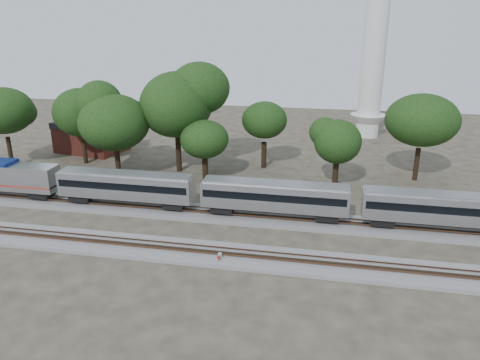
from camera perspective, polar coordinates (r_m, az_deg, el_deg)
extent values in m
plane|color=#383328|center=(53.08, -7.44, -6.63)|extent=(160.00, 160.00, 0.00)
cube|color=slate|center=(58.18, -5.59, -3.94)|extent=(160.00, 5.00, 0.40)
cube|color=brown|center=(57.38, -5.81, -3.79)|extent=(160.00, 0.08, 0.15)
cube|color=brown|center=(58.64, -5.41, -3.26)|extent=(160.00, 0.08, 0.15)
cube|color=slate|center=(49.64, -8.92, -8.38)|extent=(160.00, 5.00, 0.40)
cube|color=brown|center=(48.83, -9.23, -8.28)|extent=(160.00, 0.08, 0.15)
cube|color=brown|center=(50.03, -8.66, -7.55)|extent=(160.00, 0.08, 0.15)
cube|color=#BBBDC2|center=(67.67, -25.36, 0.36)|extent=(10.53, 2.98, 3.28)
cube|color=#A62519|center=(68.62, -26.06, -0.24)|extent=(12.91, 3.02, 0.18)
cube|color=black|center=(66.59, -23.00, -1.49)|extent=(2.58, 2.19, 0.89)
cube|color=#BBBDC2|center=(60.15, -13.72, -0.65)|extent=(17.28, 2.98, 2.98)
cube|color=black|center=(60.05, -13.74, -0.38)|extent=(16.69, 3.03, 0.89)
cube|color=gray|center=(59.66, -13.84, 0.75)|extent=(16.89, 2.38, 0.35)
cube|color=black|center=(63.62, -18.72, -1.89)|extent=(2.58, 2.19, 0.89)
cube|color=black|center=(58.55, -7.99, -2.85)|extent=(2.58, 2.19, 0.89)
cube|color=#BBBDC2|center=(55.16, 4.22, -1.96)|extent=(17.28, 2.98, 2.98)
cube|color=black|center=(55.06, 4.22, -1.67)|extent=(16.69, 3.03, 0.89)
cube|color=gray|center=(54.63, 4.26, -0.45)|extent=(16.89, 2.38, 0.35)
cube|color=black|center=(56.91, -2.10, -3.33)|extent=(2.58, 2.19, 0.89)
cube|color=black|center=(55.57, 10.60, -4.25)|extent=(2.58, 2.19, 0.89)
cube|color=#BBBDC2|center=(56.27, 23.47, -3.14)|extent=(17.28, 2.98, 2.98)
cube|color=black|center=(56.17, 23.51, -2.86)|extent=(16.69, 3.03, 0.89)
cube|color=gray|center=(55.74, 23.67, -1.68)|extent=(16.89, 2.38, 0.35)
cube|color=black|center=(55.93, 16.93, -4.63)|extent=(2.58, 2.19, 0.89)
cylinder|color=#512D19|center=(46.49, -2.62, -9.85)|extent=(0.06, 0.06, 0.86)
cylinder|color=#B40F0C|center=(46.30, -2.63, -9.44)|extent=(0.31, 0.03, 0.31)
cylinder|color=#512D19|center=(46.84, -2.48, -9.49)|extent=(0.07, 0.07, 1.03)
cylinder|color=silver|center=(46.62, -2.49, -8.99)|extent=(0.37, 0.10, 0.37)
cube|color=#512D19|center=(46.72, -1.89, -10.07)|extent=(0.55, 0.41, 0.30)
cylinder|color=silver|center=(96.93, 15.97, 14.18)|extent=(4.47, 4.47, 31.27)
cone|color=silver|center=(98.86, 15.26, 6.45)|extent=(7.15, 7.15, 4.47)
cube|color=maroon|center=(88.71, -17.63, 4.79)|extent=(12.48, 9.86, 4.46)
cube|color=black|center=(88.10, -17.81, 6.51)|extent=(12.72, 10.10, 1.00)
cylinder|color=black|center=(83.99, -26.22, 3.08)|extent=(0.70, 0.70, 4.94)
ellipsoid|color=black|center=(82.60, -26.91, 7.55)|extent=(9.32, 9.32, 7.92)
cylinder|color=black|center=(81.47, -18.42, 3.52)|extent=(0.70, 0.70, 4.59)
ellipsoid|color=black|center=(80.11, -18.89, 7.80)|extent=(8.65, 8.65, 7.35)
cylinder|color=black|center=(72.25, -14.65, 1.95)|extent=(0.70, 0.70, 4.60)
ellipsoid|color=black|center=(70.71, -15.08, 6.78)|extent=(8.67, 8.67, 7.37)
cylinder|color=black|center=(73.80, -7.49, 3.22)|extent=(0.70, 0.70, 5.68)
ellipsoid|color=black|center=(72.07, -7.76, 9.12)|extent=(10.72, 10.72, 9.11)
cylinder|color=black|center=(69.23, -4.26, 1.27)|extent=(0.70, 0.70, 3.41)
ellipsoid|color=black|center=(67.95, -4.36, 4.99)|extent=(6.44, 6.44, 5.47)
cylinder|color=black|center=(75.27, 2.93, 3.09)|extent=(0.70, 0.70, 4.18)
ellipsoid|color=black|center=(73.89, 3.01, 7.32)|extent=(7.88, 7.88, 6.70)
cylinder|color=black|center=(67.04, 11.53, 0.45)|extent=(0.70, 0.70, 3.71)
ellipsoid|color=black|center=(65.62, 11.82, 4.61)|extent=(7.00, 7.00, 5.95)
cylinder|color=black|center=(73.89, 20.70, 1.81)|extent=(0.70, 0.70, 4.88)
ellipsoid|color=black|center=(72.32, 21.32, 6.82)|extent=(9.20, 9.20, 7.82)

